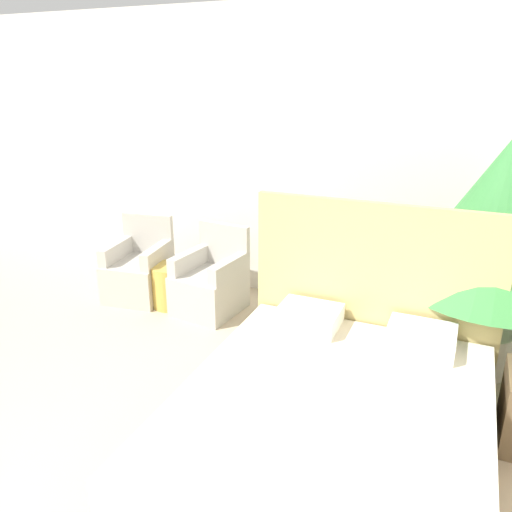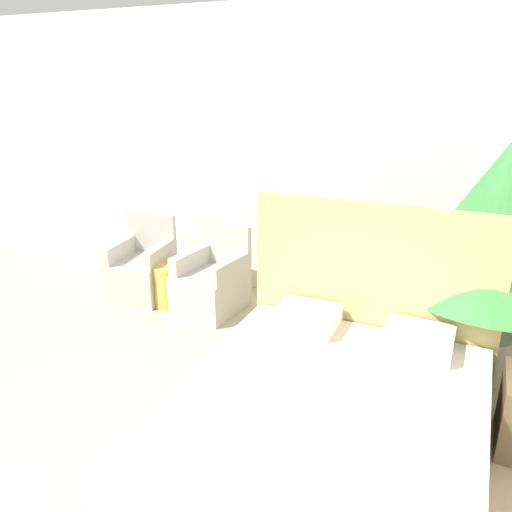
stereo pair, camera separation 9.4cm
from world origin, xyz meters
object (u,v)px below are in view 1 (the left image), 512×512
Objects in this scene: bed at (333,422)px; side_table at (170,286)px; armchair_near_window_right at (210,285)px; potted_palm at (502,220)px; armchair_near_window_left at (139,272)px.

side_table is (-2.11, 1.51, -0.08)m from bed.
side_table is (-0.43, -0.07, -0.05)m from armchair_near_window_right.
side_table is at bearing 179.54° from potted_palm.
bed is at bearing -118.41° from potted_palm.
armchair_near_window_left is at bearing 178.42° from potted_palm.
side_table is (0.43, -0.07, -0.05)m from armchair_near_window_left.
armchair_near_window_right is 0.45× the size of potted_palm.
armchair_near_window_right is at bearing -7.79° from armchair_near_window_left.
armchair_near_window_right reaches higher than side_table.
bed is 1.94m from potted_palm.
bed is 2.99m from armchair_near_window_left.
armchair_near_window_left is (-2.54, 1.58, -0.02)m from bed.
armchair_near_window_left reaches higher than side_table.
potted_palm is (3.34, -0.09, 0.97)m from armchair_near_window_left.
armchair_near_window_left is 1.00× the size of armchair_near_window_right.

